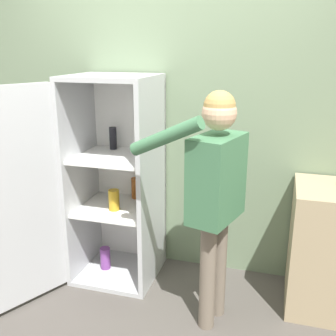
% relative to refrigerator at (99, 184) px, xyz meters
% --- Properties ---
extents(ground_plane, '(12.00, 12.00, 0.00)m').
position_rel_refrigerator_xyz_m(ground_plane, '(0.47, -0.54, -0.81)').
color(ground_plane, '#4C4742').
extents(wall_back, '(7.00, 0.06, 2.55)m').
position_rel_refrigerator_xyz_m(wall_back, '(0.47, 0.44, 0.46)').
color(wall_back, gray).
rests_on(wall_back, ground_plane).
extents(refrigerator, '(0.98, 1.19, 1.64)m').
position_rel_refrigerator_xyz_m(refrigerator, '(0.00, 0.00, 0.00)').
color(refrigerator, '#B7BABC').
rests_on(refrigerator, ground_plane).
extents(person, '(0.71, 0.53, 1.59)m').
position_rel_refrigerator_xyz_m(person, '(0.96, -0.29, 0.20)').
color(person, '#726656').
rests_on(person, ground_plane).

